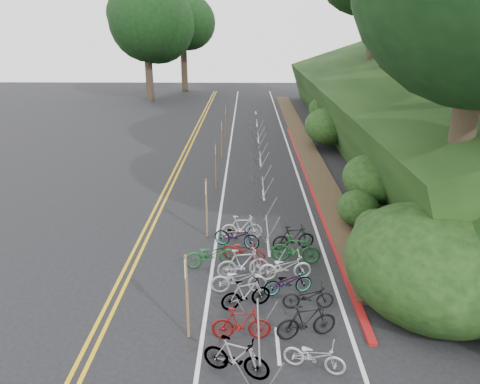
# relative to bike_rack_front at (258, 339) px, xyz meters

# --- Properties ---
(ground) EXTENTS (120.00, 120.00, 0.00)m
(ground) POSITION_rel_bike_rack_front_xyz_m (-2.54, 2.79, -0.82)
(ground) COLOR black
(ground) RESTS_ON ground
(road_markings) EXTENTS (7.47, 80.00, 0.01)m
(road_markings) POSITION_rel_bike_rack_front_xyz_m (-1.91, 12.88, -0.82)
(road_markings) COLOR gold
(road_markings) RESTS_ON ground
(red_curb) EXTENTS (0.25, 28.00, 0.10)m
(red_curb) POSITION_rel_bike_rack_front_xyz_m (3.16, 14.79, -0.77)
(red_curb) COLOR maroon
(red_curb) RESTS_ON ground
(embankment) EXTENTS (14.30, 48.14, 9.11)m
(embankment) POSITION_rel_bike_rack_front_xyz_m (10.42, 21.82, 1.75)
(embankment) COLOR black
(embankment) RESTS_ON ground
(bike_rack_front) EXTENTS (1.13, 2.68, 1.14)m
(bike_rack_front) POSITION_rel_bike_rack_front_xyz_m (0.00, 0.00, 0.00)
(bike_rack_front) COLOR gray
(bike_rack_front) RESTS_ON ground
(bike_racks_rest) EXTENTS (1.14, 23.00, 1.17)m
(bike_racks_rest) POSITION_rel_bike_rack_front_xyz_m (0.46, 15.79, 0.04)
(bike_racks_rest) COLOR gray
(bike_racks_rest) RESTS_ON ground
(signpost_near) EXTENTS (0.08, 0.40, 2.56)m
(signpost_near) POSITION_rel_bike_rack_front_xyz_m (-1.92, 1.15, 0.64)
(signpost_near) COLOR brown
(signpost_near) RESTS_ON ground
(signposts_rest) EXTENTS (0.08, 18.40, 2.50)m
(signposts_rest) POSITION_rel_bike_rack_front_xyz_m (-1.94, 16.79, 0.61)
(signposts_rest) COLOR brown
(signposts_rest) RESTS_ON ground
(bike_front) EXTENTS (1.10, 1.99, 0.99)m
(bike_front) POSITION_rel_bike_rack_front_xyz_m (-1.60, 5.22, -0.32)
(bike_front) COLOR #144C1E
(bike_front) RESTS_ON ground
(bike_valet) EXTENTS (3.23, 9.68, 1.09)m
(bike_valet) POSITION_rel_bike_rack_front_xyz_m (0.32, 3.78, -0.33)
(bike_valet) COLOR slate
(bike_valet) RESTS_ON ground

